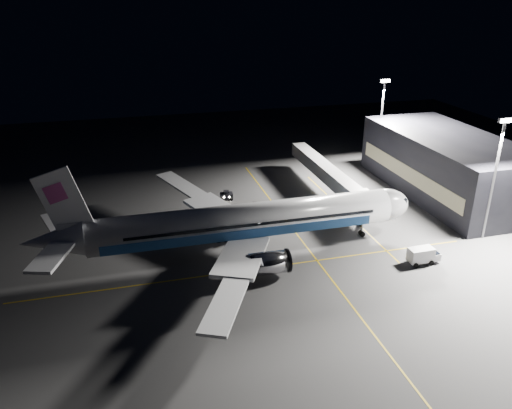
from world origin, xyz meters
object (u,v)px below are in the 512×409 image
object	(u,v)px
safety_cone_a	(209,235)
safety_cone_c	(211,240)
safety_cone_b	(262,235)
floodlight_mast_north	(381,116)
airliner	(238,223)
floodlight_mast_south	(496,169)
service_truck	(423,255)
jet_bridge	(330,175)
baggage_tug	(226,195)

from	to	relation	value
safety_cone_a	safety_cone_c	bearing A→B (deg)	-89.30
safety_cone_b	safety_cone_a	bearing A→B (deg)	164.80
floodlight_mast_north	safety_cone_c	bearing A→B (deg)	-148.48
airliner	floodlight_mast_south	distance (m)	42.13
service_truck	safety_cone_a	distance (m)	34.82
airliner	floodlight_mast_north	bearing A→B (deg)	37.91
jet_bridge	baggage_tug	bearing A→B (deg)	169.11
jet_bridge	safety_cone_a	size ratio (longest dim) A/B	62.11
service_truck	baggage_tug	distance (m)	40.64
airliner	service_truck	distance (m)	28.90
service_truck	safety_cone_c	size ratio (longest dim) A/B	9.56
airliner	safety_cone_a	distance (m)	8.85
airliner	jet_bridge	bearing A→B (deg)	38.04
floodlight_mast_north	safety_cone_c	distance (m)	53.90
service_truck	safety_cone_b	xyz separation A→B (m)	(-21.52, 14.87, -1.04)
jet_bridge	service_truck	world-z (taller)	jet_bridge
airliner	jet_bridge	size ratio (longest dim) A/B	1.79
airliner	safety_cone_a	xyz separation A→B (m)	(-3.72, 6.37, -4.89)
floodlight_mast_north	safety_cone_c	size ratio (longest dim) A/B	39.00
safety_cone_b	safety_cone_c	distance (m)	8.71
safety_cone_a	airliner	bearing A→B (deg)	-59.69
airliner	baggage_tug	size ratio (longest dim) A/B	22.46
baggage_tug	safety_cone_a	size ratio (longest dim) A/B	4.94
service_truck	safety_cone_b	size ratio (longest dim) A/B	7.66
jet_bridge	floodlight_mast_north	xyz separation A→B (m)	(18.00, 13.93, 7.79)
baggage_tug	safety_cone_a	distance (m)	16.87
safety_cone_b	jet_bridge	bearing A→B (deg)	37.86
airliner	safety_cone_c	world-z (taller)	airliner
baggage_tug	safety_cone_a	bearing A→B (deg)	-104.70
airliner	safety_cone_a	bearing A→B (deg)	120.31
jet_bridge	service_truck	distance (m)	29.30
safety_cone_b	safety_cone_c	xyz separation A→B (m)	(-8.69, 0.52, -0.07)
jet_bridge	safety_cone_a	world-z (taller)	jet_bridge
airliner	safety_cone_c	bearing A→B (deg)	129.28
jet_bridge	baggage_tug	xyz separation A→B (m)	(-20.47, 3.94, -3.74)
jet_bridge	floodlight_mast_south	world-z (taller)	floodlight_mast_south
floodlight_mast_north	safety_cone_a	distance (m)	53.00
jet_bridge	safety_cone_b	xyz separation A→B (m)	(-18.08, -14.06, -4.25)
safety_cone_b	baggage_tug	bearing A→B (deg)	97.55
safety_cone_a	safety_cone_c	xyz separation A→B (m)	(0.02, -1.84, -0.01)
floodlight_mast_south	safety_cone_c	bearing A→B (deg)	166.76
floodlight_mast_north	baggage_tug	size ratio (longest dim) A/B	7.56
safety_cone_a	safety_cone_b	distance (m)	9.03
service_truck	baggage_tug	size ratio (longest dim) A/B	1.85
floodlight_mast_north	safety_cone_b	world-z (taller)	floodlight_mast_north
floodlight_mast_north	service_truck	size ratio (longest dim) A/B	4.08
service_truck	baggage_tug	xyz separation A→B (m)	(-23.91, 32.86, -0.53)
floodlight_mast_south	baggage_tug	size ratio (longest dim) A/B	7.56
floodlight_mast_south	floodlight_mast_north	bearing A→B (deg)	90.00
jet_bridge	safety_cone_c	distance (m)	30.31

